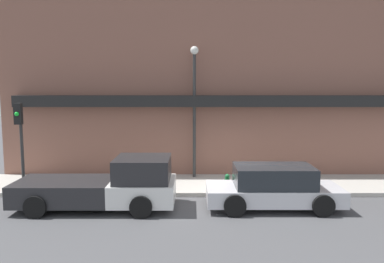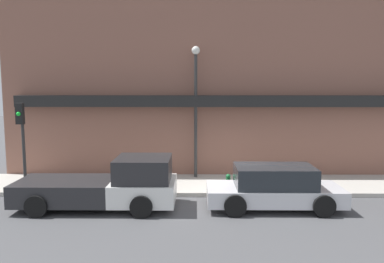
{
  "view_description": "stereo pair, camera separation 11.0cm",
  "coord_description": "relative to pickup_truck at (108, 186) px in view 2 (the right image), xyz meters",
  "views": [
    {
      "loc": [
        -1.27,
        -13.76,
        4.14
      ],
      "look_at": [
        -1.31,
        1.23,
        2.36
      ],
      "focal_mm": 35.0,
      "sensor_mm": 36.0,
      "label": 1
    },
    {
      "loc": [
        -1.16,
        -13.76,
        4.14
      ],
      "look_at": [
        -1.31,
        1.23,
        2.36
      ],
      "focal_mm": 35.0,
      "sensor_mm": 36.0,
      "label": 2
    }
  ],
  "objects": [
    {
      "name": "ground_plane",
      "position": [
        4.18,
        1.25,
        -0.78
      ],
      "size": [
        80.0,
        80.0,
        0.0
      ],
      "primitive_type": "plane",
      "color": "#4C4C4F"
    },
    {
      "name": "sidewalk",
      "position": [
        4.18,
        2.79,
        -0.7
      ],
      "size": [
        36.0,
        3.08,
        0.16
      ],
      "color": "#B7B2A8",
      "rests_on": "ground"
    },
    {
      "name": "building",
      "position": [
        4.2,
        5.8,
        3.83
      ],
      "size": [
        19.8,
        3.8,
        9.89
      ],
      "color": "brown",
      "rests_on": "ground"
    },
    {
      "name": "pickup_truck",
      "position": [
        0.0,
        0.0,
        0.0
      ],
      "size": [
        5.41,
        2.23,
        1.77
      ],
      "rotation": [
        0.0,
        0.0,
        0.0
      ],
      "color": "white",
      "rests_on": "ground"
    },
    {
      "name": "parked_car",
      "position": [
        5.7,
        -0.0,
        -0.06
      ],
      "size": [
        4.58,
        1.99,
        1.47
      ],
      "rotation": [
        0.0,
        0.0,
        0.04
      ],
      "color": "silver",
      "rests_on": "ground"
    },
    {
      "name": "fire_hydrant",
      "position": [
        4.27,
        1.66,
        -0.3
      ],
      "size": [
        0.19,
        0.19,
        0.64
      ],
      "color": "#196633",
      "rests_on": "sidewalk"
    },
    {
      "name": "street_lamp",
      "position": [
        3.01,
        3.83,
        2.95
      ],
      "size": [
        0.36,
        0.36,
        5.73
      ],
      "color": "#2D2D2D",
      "rests_on": "sidewalk"
    },
    {
      "name": "traffic_light",
      "position": [
        -3.64,
        1.61,
        1.72
      ],
      "size": [
        0.28,
        0.42,
        3.38
      ],
      "color": "#2D2D2D",
      "rests_on": "sidewalk"
    }
  ]
}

